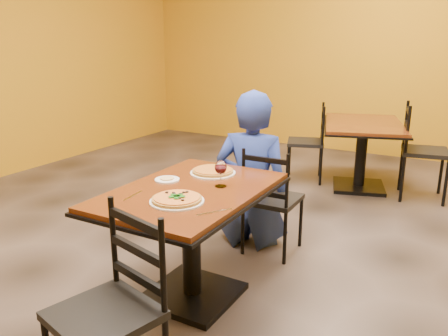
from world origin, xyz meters
The scene contains 18 objects.
floor centered at (0.00, 0.00, 0.00)m, with size 7.00×8.00×0.01m, color black.
wall_back centered at (0.00, 4.00, 1.50)m, with size 7.00×0.01×3.00m, color #B87914.
table_main centered at (0.00, -0.50, 0.56)m, with size 0.83×1.23×0.75m.
table_second centered at (0.40, 2.31, 0.56)m, with size 1.15×1.41×0.75m.
chair_main_near centered at (0.17, -1.45, 0.46)m, with size 0.42×0.42×0.93m, color black, non-canonical shape.
chair_main_far centered at (0.17, 0.39, 0.43)m, with size 0.39×0.39×0.85m, color black, non-canonical shape.
chair_second_left centered at (-0.25, 2.31, 0.45)m, with size 0.41×0.41×0.91m, color black, non-canonical shape.
chair_second_right centered at (1.05, 2.31, 0.50)m, with size 0.45×0.45×1.00m, color black, non-canonical shape.
diner centered at (-0.05, 0.48, 0.63)m, with size 0.62×0.41×1.26m, color navy.
plate_main centered at (0.07, -0.73, 0.76)m, with size 0.31×0.31×0.01m, color white.
pizza_main centered at (0.07, -0.73, 0.77)m, with size 0.28×0.28×0.02m, color maroon.
plate_far centered at (-0.04, -0.15, 0.76)m, with size 0.31×0.31×0.01m, color white.
pizza_far centered at (-0.04, -0.15, 0.77)m, with size 0.28×0.28×0.02m, color orange.
side_plate centered at (-0.22, -0.43, 0.76)m, with size 0.16×0.16×0.01m, color white.
dip centered at (-0.22, -0.43, 0.76)m, with size 0.09×0.09×0.01m, color tan.
wine_glass centered at (0.14, -0.37, 0.84)m, with size 0.08×0.08×0.18m, color white, non-canonical shape.
fork centered at (-0.22, -0.78, 0.75)m, with size 0.01×0.19×0.00m, color silver.
knife centered at (0.33, -0.76, 0.75)m, with size 0.01×0.21×0.00m, color silver.
Camera 1 is at (1.49, -2.72, 1.65)m, focal length 36.75 mm.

